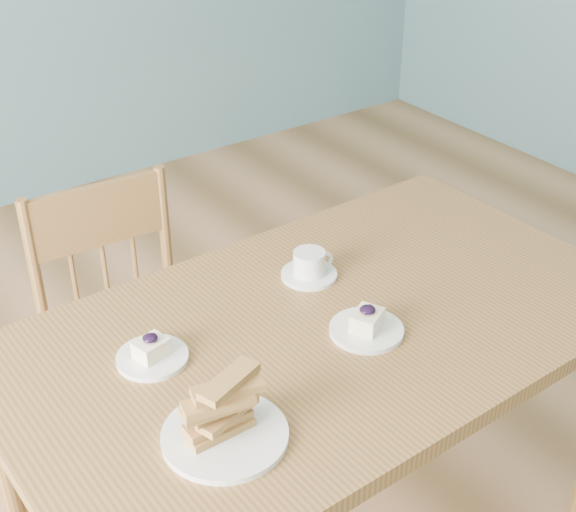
{
  "coord_description": "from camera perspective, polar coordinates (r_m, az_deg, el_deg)",
  "views": [
    {
      "loc": [
        -0.64,
        -0.8,
        1.65
      ],
      "look_at": [
        0.13,
        0.28,
        0.85
      ],
      "focal_mm": 50.0,
      "sensor_mm": 36.0,
      "label": 1
    }
  ],
  "objects": [
    {
      "name": "dining_table",
      "position": [
        1.66,
        2.56,
        -6.66
      ],
      "size": [
        1.33,
        0.78,
        0.7
      ],
      "rotation": [
        0.0,
        0.0,
        0.03
      ],
      "color": "#905F36",
      "rests_on": "ground"
    },
    {
      "name": "room",
      "position": [
        1.07,
        3.08,
        14.71
      ],
      "size": [
        5.01,
        5.01,
        2.71
      ],
      "color": "#AA764F",
      "rests_on": "ground"
    },
    {
      "name": "coffee_cup",
      "position": [
        1.75,
        1.55,
        -0.72
      ],
      "size": [
        0.12,
        0.12,
        0.06
      ],
      "rotation": [
        0.0,
        0.0,
        -0.28
      ],
      "color": "white",
      "rests_on": "dining_table"
    },
    {
      "name": "biscotti_plate",
      "position": [
        1.34,
        -4.57,
        -11.41
      ],
      "size": [
        0.21,
        0.21,
        0.13
      ],
      "rotation": [
        0.0,
        0.0,
        0.09
      ],
      "color": "white",
      "rests_on": "dining_table"
    },
    {
      "name": "cheesecake_plate_near",
      "position": [
        1.59,
        5.62,
        -4.97
      ],
      "size": [
        0.15,
        0.15,
        0.06
      ],
      "rotation": [
        0.0,
        0.0,
        0.48
      ],
      "color": "white",
      "rests_on": "dining_table"
    },
    {
      "name": "dining_chair",
      "position": [
        2.06,
        -11.18,
        -6.22
      ],
      "size": [
        0.4,
        0.38,
        0.82
      ],
      "rotation": [
        0.0,
        0.0,
        -0.06
      ],
      "color": "#905F36",
      "rests_on": "ground"
    },
    {
      "name": "cheesecake_plate_far",
      "position": [
        1.54,
        -9.65,
        -6.85
      ],
      "size": [
        0.14,
        0.14,
        0.06
      ],
      "rotation": [
        0.0,
        0.0,
        0.24
      ],
      "color": "white",
      "rests_on": "dining_table"
    }
  ]
}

